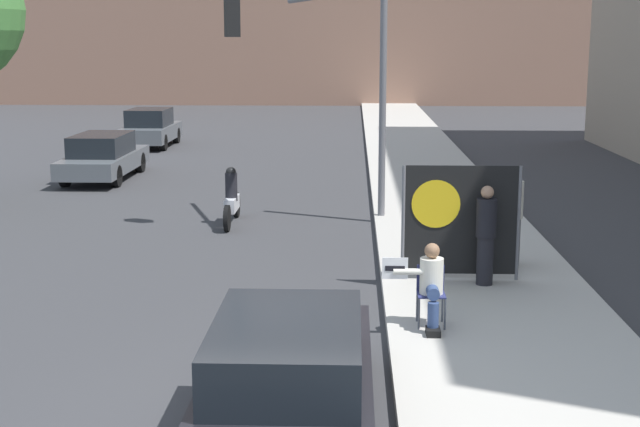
# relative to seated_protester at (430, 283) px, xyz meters

# --- Properties ---
(ground_plane) EXTENTS (160.00, 160.00, 0.00)m
(ground_plane) POSITION_rel_seated_protester_xyz_m (-2.05, -2.79, -0.82)
(ground_plane) COLOR #38383A
(sidewalk_curb) EXTENTS (3.49, 90.00, 0.17)m
(sidewalk_curb) POSITION_rel_seated_protester_xyz_m (1.14, 12.21, -0.74)
(sidewalk_curb) COLOR #B7B2A8
(sidewalk_curb) RESTS_ON ground_plane
(seated_protester) EXTENTS (0.91, 0.77, 1.22)m
(seated_protester) POSITION_rel_seated_protester_xyz_m (0.00, 0.00, 0.00)
(seated_protester) COLOR #474C56
(seated_protester) RESTS_ON sidewalk_curb
(jogger_on_sidewalk) EXTENTS (0.34, 0.34, 1.69)m
(jogger_on_sidewalk) POSITION_rel_seated_protester_xyz_m (1.11, 2.30, 0.21)
(jogger_on_sidewalk) COLOR black
(jogger_on_sidewalk) RESTS_ON sidewalk_curb
(pedestrian_behind) EXTENTS (0.34, 0.34, 1.79)m
(pedestrian_behind) POSITION_rel_seated_protester_xyz_m (1.80, 3.67, 0.26)
(pedestrian_behind) COLOR #424247
(pedestrian_behind) RESTS_ON sidewalk_curb
(protest_banner) EXTENTS (2.02, 0.06, 1.98)m
(protest_banner) POSITION_rel_seated_protester_xyz_m (0.71, 2.61, 0.39)
(protest_banner) COLOR slate
(protest_banner) RESTS_ON sidewalk_curb
(traffic_light_pole) EXTENTS (3.56, 3.32, 5.26)m
(traffic_light_pole) POSITION_rel_seated_protester_xyz_m (-1.76, 7.80, 2.96)
(traffic_light_pole) COLOR slate
(traffic_light_pole) RESTS_ON sidewalk_curb
(parked_car_curbside) EXTENTS (1.80, 4.74, 1.35)m
(parked_car_curbside) POSITION_rel_seated_protester_xyz_m (-1.80, -3.37, -0.13)
(parked_car_curbside) COLOR black
(parked_car_curbside) RESTS_ON ground_plane
(car_on_road_nearest) EXTENTS (1.72, 4.77, 1.41)m
(car_on_road_nearest) POSITION_rel_seated_protester_xyz_m (-8.77, 14.44, -0.11)
(car_on_road_nearest) COLOR #565B60
(car_on_road_nearest) RESTS_ON ground_plane
(car_on_road_midblock) EXTENTS (1.75, 4.14, 1.53)m
(car_on_road_midblock) POSITION_rel_seated_protester_xyz_m (-9.21, 22.80, -0.07)
(car_on_road_midblock) COLOR #565B60
(car_on_road_midblock) RESTS_ON ground_plane
(motorcycle_on_road) EXTENTS (0.28, 2.25, 1.35)m
(motorcycle_on_road) POSITION_rel_seated_protester_xyz_m (-3.93, 7.89, -0.25)
(motorcycle_on_road) COLOR silver
(motorcycle_on_road) RESTS_ON ground_plane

